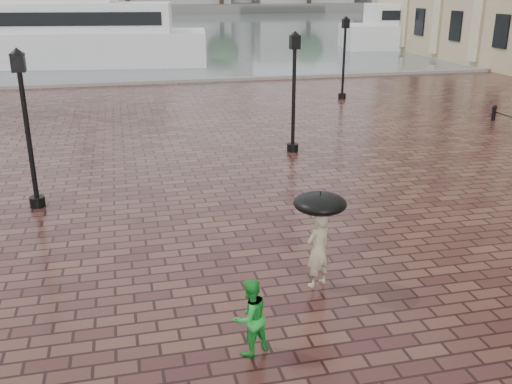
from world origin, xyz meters
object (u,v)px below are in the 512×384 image
(ferry_near, at_px, (32,31))
(ferry_far, at_px, (465,23))
(adult_pedestrian, at_px, (318,250))
(child_pedestrian, at_px, (250,317))
(street_lamps, at_px, (166,82))

(ferry_near, height_order, ferry_far, ferry_near)
(adult_pedestrian, bearing_deg, child_pedestrian, 22.34)
(child_pedestrian, bearing_deg, ferry_near, -103.01)
(child_pedestrian, distance_m, ferry_near, 42.77)
(street_lamps, height_order, child_pedestrian, street_lamps)
(street_lamps, height_order, ferry_far, ferry_far)
(ferry_far, bearing_deg, street_lamps, -128.28)
(ferry_near, relative_size, ferry_far, 1.09)
(ferry_near, bearing_deg, child_pedestrian, -71.21)
(ferry_near, bearing_deg, street_lamps, -64.69)
(street_lamps, distance_m, child_pedestrian, 15.90)
(adult_pedestrian, height_order, ferry_near, ferry_near)
(street_lamps, relative_size, child_pedestrian, 15.14)
(street_lamps, distance_m, ferry_near, 27.39)
(street_lamps, bearing_deg, ferry_near, 107.79)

